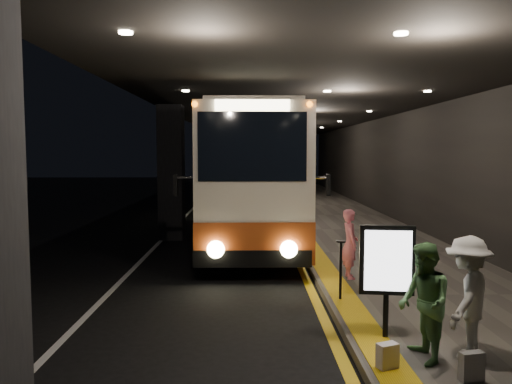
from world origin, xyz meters
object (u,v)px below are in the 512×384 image
object	(u,v)px
bag_polka	(471,366)
info_sign	(387,262)
passenger_waiting_green	(424,303)
bag_plain	(387,356)
coach_second	(244,169)
passenger_waiting_white	(468,297)
coach_main	(251,181)
passenger_boarding	(350,244)
stanchion_post	(341,270)

from	to	relation	value
bag_polka	info_sign	world-z (taller)	info_sign
passenger_waiting_green	bag_plain	size ratio (longest dim) A/B	4.82
coach_second	passenger_waiting_white	xyz separation A→B (m)	(3.16, -23.50, -0.91)
coach_second	passenger_waiting_green	distance (m)	23.79
info_sign	bag_plain	bearing A→B (deg)	-96.17
coach_second	info_sign	distance (m)	22.92
bag_plain	info_sign	world-z (taller)	info_sign
coach_main	passenger_waiting_green	bearing A→B (deg)	-78.73
coach_main	passenger_boarding	bearing A→B (deg)	-71.87
bag_plain	stanchion_post	distance (m)	2.99
coach_main	passenger_boarding	xyz separation A→B (m)	(2.11, -6.29, -1.01)
bag_plain	passenger_waiting_green	bearing A→B (deg)	22.75
passenger_waiting_green	info_sign	distance (m)	0.93
passenger_waiting_green	info_sign	world-z (taller)	info_sign
bag_plain	coach_second	bearing A→B (deg)	94.81
bag_polka	stanchion_post	bearing A→B (deg)	106.13
passenger_waiting_green	bag_polka	xyz separation A→B (m)	(0.38, -0.57, -0.60)
passenger_boarding	stanchion_post	size ratio (longest dim) A/B	1.38
info_sign	coach_main	bearing A→B (deg)	109.16
passenger_waiting_white	coach_main	bearing A→B (deg)	-126.50
coach_second	passenger_boarding	size ratio (longest dim) A/B	8.36
coach_second	passenger_boarding	world-z (taller)	coach_second
coach_second	passenger_waiting_white	bearing A→B (deg)	-86.06
coach_main	bag_polka	size ratio (longest dim) A/B	36.70
bag_polka	bag_plain	bearing A→B (deg)	159.05
bag_polka	passenger_waiting_white	bearing A→B (deg)	70.84
passenger_waiting_green	passenger_waiting_white	xyz separation A→B (m)	(0.63, 0.13, 0.03)
bag_plain	info_sign	xyz separation A→B (m)	(0.26, 1.05, 0.96)
bag_polka	stanchion_post	size ratio (longest dim) A/B	0.32
passenger_boarding	bag_plain	world-z (taller)	passenger_boarding
coach_second	bag_polka	world-z (taller)	coach_second
bag_polka	bag_plain	xyz separation A→B (m)	(-0.91, 0.35, -0.01)
coach_second	passenger_boarding	xyz separation A→B (m)	(2.45, -19.30, -0.97)
bag_polka	info_sign	bearing A→B (deg)	114.73
passenger_waiting_white	stanchion_post	world-z (taller)	passenger_waiting_white
coach_main	passenger_boarding	world-z (taller)	coach_main
passenger_boarding	bag_polka	world-z (taller)	passenger_boarding
coach_second	stanchion_post	world-z (taller)	coach_second
coach_main	stanchion_post	size ratio (longest dim) A/B	11.79
passenger_waiting_white	bag_polka	xyz separation A→B (m)	(-0.24, -0.70, -0.64)
passenger_boarding	bag_polka	bearing A→B (deg)	-177.26
passenger_boarding	passenger_waiting_white	xyz separation A→B (m)	(0.71, -4.20, 0.06)
stanchion_post	passenger_boarding	bearing A→B (deg)	72.80
passenger_boarding	passenger_waiting_white	world-z (taller)	passenger_waiting_white
coach_main	bag_plain	world-z (taller)	coach_main
coach_main	info_sign	bearing A→B (deg)	-79.24
coach_second	bag_plain	size ratio (longest dim) A/B	38.82
info_sign	passenger_waiting_green	bearing A→B (deg)	-64.42
passenger_boarding	stanchion_post	bearing A→B (deg)	160.09
bag_polka	info_sign	xyz separation A→B (m)	(-0.64, 1.40, 0.95)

